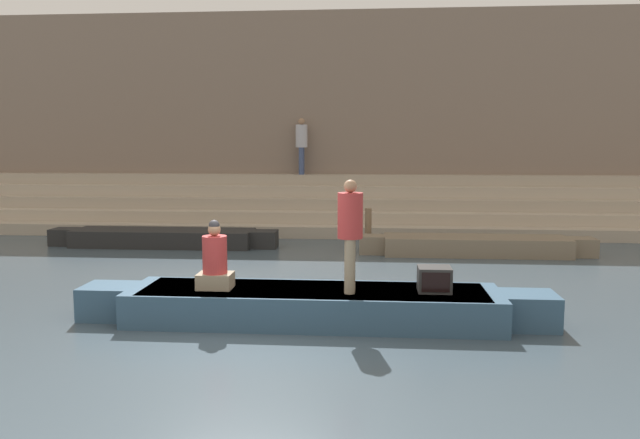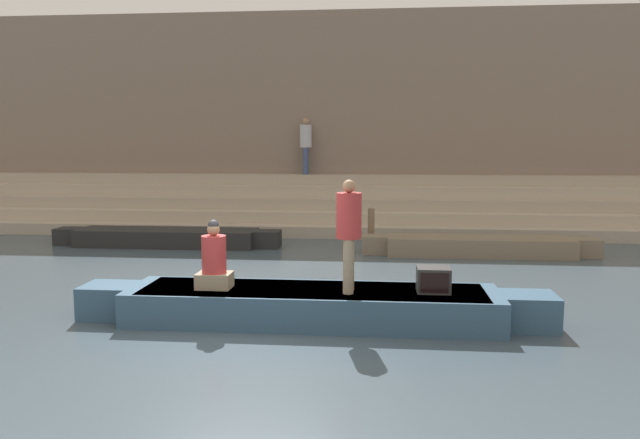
% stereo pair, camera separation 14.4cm
% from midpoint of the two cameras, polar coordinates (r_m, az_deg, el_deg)
% --- Properties ---
extents(ground_plane, '(120.00, 120.00, 0.00)m').
position_cam_midpoint_polar(ground_plane, '(8.95, -8.16, -10.44)').
color(ground_plane, '#3D4C56').
extents(ghat_steps, '(36.00, 3.02, 1.66)m').
position_cam_midpoint_polar(ghat_steps, '(19.18, -1.08, 0.88)').
color(ghat_steps, tan).
rests_on(ghat_steps, ground).
extents(back_wall, '(34.20, 1.28, 6.80)m').
position_cam_midpoint_polar(back_wall, '(20.78, -0.62, 9.00)').
color(back_wall, '#7F6B5B').
rests_on(back_wall, ground).
extents(rowboat_main, '(7.10, 1.44, 0.50)m').
position_cam_midpoint_polar(rowboat_main, '(9.42, -1.06, -7.78)').
color(rowboat_main, '#33516B').
rests_on(rowboat_main, ground).
extents(person_standing, '(0.37, 0.37, 1.65)m').
position_cam_midpoint_polar(person_standing, '(9.03, 2.32, -0.80)').
color(person_standing, gray).
rests_on(person_standing, rowboat_main).
extents(person_rowing, '(0.51, 0.40, 1.04)m').
position_cam_midpoint_polar(person_rowing, '(9.47, -10.02, -3.83)').
color(person_rowing, gray).
rests_on(person_rowing, rowboat_main).
extents(tv_set, '(0.48, 0.45, 0.37)m').
position_cam_midpoint_polar(tv_set, '(9.33, 9.98, -5.39)').
color(tv_set, '#2D2D2D').
rests_on(tv_set, rowboat_main).
extents(moored_boat_shore, '(5.55, 1.12, 0.44)m').
position_cam_midpoint_polar(moored_boat_shore, '(15.37, 13.77, -2.29)').
color(moored_boat_shore, '#756651').
rests_on(moored_boat_shore, ground).
extents(moored_boat_distant, '(5.94, 1.12, 0.44)m').
position_cam_midpoint_polar(moored_boat_distant, '(16.65, -14.37, -1.59)').
color(moored_boat_distant, black).
rests_on(moored_boat_distant, ground).
extents(mooring_post, '(0.17, 0.17, 1.03)m').
position_cam_midpoint_polar(mooring_post, '(15.70, 4.16, -0.86)').
color(mooring_post, brown).
rests_on(mooring_post, ground).
extents(person_on_steps, '(0.38, 0.38, 1.77)m').
position_cam_midpoint_polar(person_on_steps, '(19.91, -1.91, 7.07)').
color(person_on_steps, '#3D4C75').
rests_on(person_on_steps, ghat_steps).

